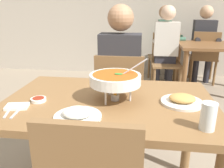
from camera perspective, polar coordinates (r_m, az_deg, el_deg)
dining_table_main at (r=1.44m, az=-0.78°, el=-8.12°), size 1.25×0.84×0.76m
chair_diner_main at (r=2.13m, az=1.94°, el=-2.82°), size 0.44×0.44×0.90m
diner_main at (r=2.09m, az=2.09°, el=3.54°), size 0.40×0.45×1.31m
curry_bowl at (r=1.34m, az=0.80°, el=1.12°), size 0.33×0.30×0.26m
rice_plate at (r=1.18m, az=-8.47°, el=-7.46°), size 0.24×0.24×0.06m
appetizer_plate at (r=1.39m, az=16.87°, el=-3.81°), size 0.24×0.24×0.06m
sauce_dish at (r=1.43m, az=-17.68°, el=-3.67°), size 0.09×0.09×0.02m
napkin_folded at (r=1.39m, az=-22.37°, el=-5.13°), size 0.13×0.10×0.02m
fork_utensil at (r=1.36m, az=-24.10°, el=-6.03°), size 0.06×0.17×0.01m
spoon_utensil at (r=1.33m, az=-22.25°, el=-6.23°), size 0.03×0.17×0.01m
drink_glass at (r=1.13m, az=22.61°, el=-7.69°), size 0.07×0.07×0.13m
dining_table_far at (r=3.80m, az=23.55°, el=6.94°), size 1.00×0.80×0.76m
chair_bg_left at (r=4.20m, az=13.54°, el=7.40°), size 0.49×0.49×0.90m
chair_bg_middle at (r=4.27m, az=21.79°, el=6.76°), size 0.49×0.49×0.90m
chair_bg_right at (r=3.75m, az=13.10°, el=6.13°), size 0.46×0.46×0.90m
patron_bg_left at (r=4.18m, az=13.14°, el=10.65°), size 0.45×0.40×1.31m
patron_bg_middle at (r=4.35m, az=21.70°, el=10.14°), size 0.40×0.45×1.31m
patron_bg_right at (r=3.73m, az=13.14°, el=9.75°), size 0.40×0.45×1.31m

